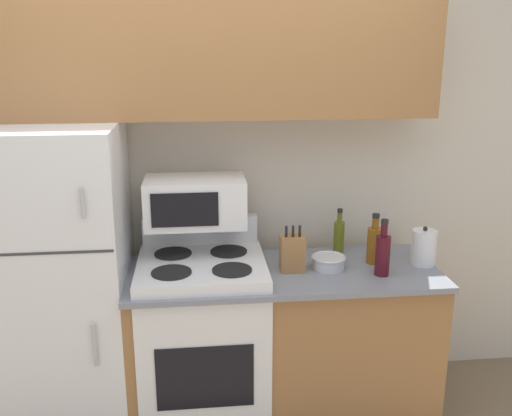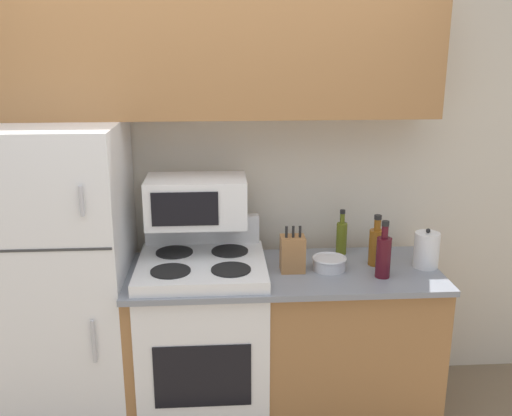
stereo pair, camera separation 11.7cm
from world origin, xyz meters
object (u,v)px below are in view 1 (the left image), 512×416
object	(u,v)px
bottle_olive_oil	(339,235)
kettle	(424,247)
knife_block	(292,253)
bottle_whiskey	(374,244)
bowl	(328,262)
bottle_wine_red	(383,253)
microwave	(195,201)
refrigerator	(60,284)
stove	(204,340)

from	to	relation	value
bottle_olive_oil	kettle	distance (m)	0.47
knife_block	bottle_whiskey	distance (m)	0.46
bottle_whiskey	bowl	bearing A→B (deg)	-168.51
bowl	bottle_wine_red	bearing A→B (deg)	-24.34
microwave	bottle_whiskey	world-z (taller)	microwave
microwave	knife_block	distance (m)	0.58
bottle_whiskey	kettle	xyz separation A→B (m)	(0.26, -0.05, -0.01)
knife_block	bowl	bearing A→B (deg)	0.92
microwave	bottle_whiskey	bearing A→B (deg)	-5.58
bowl	bottle_wine_red	world-z (taller)	bottle_wine_red
refrigerator	bottle_olive_oil	xyz separation A→B (m)	(1.53, 0.16, 0.15)
knife_block	microwave	bearing A→B (deg)	163.22
bowl	bottle_whiskey	distance (m)	0.28
microwave	bottle_olive_oil	bearing A→B (deg)	5.97
knife_block	bowl	xyz separation A→B (m)	(0.20, 0.00, -0.06)
bottle_wine_red	bottle_olive_oil	xyz separation A→B (m)	(-0.14, 0.35, -0.02)
bottle_whiskey	stove	bearing A→B (deg)	-177.39
bottle_wine_red	bottle_whiskey	bearing A→B (deg)	86.77
bottle_wine_red	bottle_whiskey	size ratio (longest dim) A/B	1.07
bottle_whiskey	bottle_olive_oil	bearing A→B (deg)	130.13
bottle_whiskey	knife_block	bearing A→B (deg)	-172.97
stove	knife_block	size ratio (longest dim) A/B	4.41
bottle_whiskey	refrigerator	bearing A→B (deg)	179.42
bottle_olive_oil	kettle	xyz separation A→B (m)	(0.41, -0.23, -0.01)
stove	kettle	world-z (taller)	stove
knife_block	bottle_olive_oil	distance (m)	0.39
knife_block	bottle_olive_oil	bearing A→B (deg)	37.18
knife_block	kettle	world-z (taller)	knife_block
stove	kettle	size ratio (longest dim) A/B	5.12
refrigerator	microwave	size ratio (longest dim) A/B	3.15
microwave	kettle	size ratio (longest dim) A/B	2.44
bottle_wine_red	bottle_whiskey	world-z (taller)	bottle_wine_red
stove	bowl	world-z (taller)	stove
bottle_olive_oil	kettle	world-z (taller)	bottle_olive_oil
refrigerator	knife_block	size ratio (longest dim) A/B	6.64
microwave	bottle_wine_red	size ratio (longest dim) A/B	1.76
refrigerator	bottle_olive_oil	distance (m)	1.54
knife_block	bowl	world-z (taller)	knife_block
refrigerator	bowl	bearing A→B (deg)	-2.86
bottle_olive_oil	kettle	bearing A→B (deg)	-29.01
refrigerator	bottle_whiskey	distance (m)	1.69
knife_block	bottle_whiskey	size ratio (longest dim) A/B	0.89
bottle_wine_red	kettle	xyz separation A→B (m)	(0.27, 0.12, -0.02)
stove	knife_block	xyz separation A→B (m)	(0.48, -0.01, 0.49)
stove	knife_block	bearing A→B (deg)	-1.69
refrigerator	stove	size ratio (longest dim) A/B	1.50
stove	microwave	distance (m)	0.76
microwave	refrigerator	bearing A→B (deg)	-173.88
stove	bottle_olive_oil	bearing A→B (deg)	15.71
bottle_wine_red	bottle_whiskey	xyz separation A→B (m)	(0.01, 0.17, -0.01)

